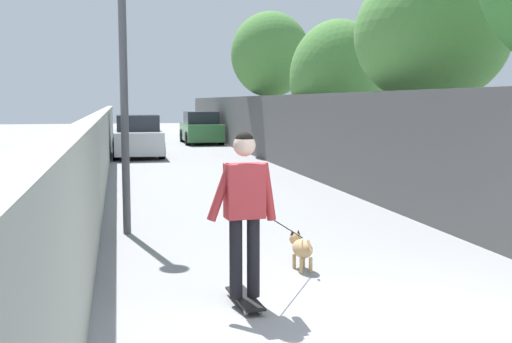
{
  "coord_description": "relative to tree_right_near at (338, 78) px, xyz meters",
  "views": [
    {
      "loc": [
        -4.43,
        2.32,
        2.04
      ],
      "look_at": [
        4.48,
        0.34,
        1.0
      ],
      "focal_mm": 43.57,
      "sensor_mm": 36.0,
      "label": 1
    }
  ],
  "objects": [
    {
      "name": "fence_right",
      "position": [
        -1.0,
        1.27,
        -1.59
      ],
      "size": [
        48.0,
        0.3,
        2.23
      ],
      "primitive_type": "cube",
      "color": "#4C4C4C",
      "rests_on": "ground"
    },
    {
      "name": "car_near",
      "position": [
        5.87,
        5.65,
        -1.99
      ],
      "size": [
        4.05,
        1.8,
        1.54
      ],
      "color": "silver",
      "rests_on": "ground"
    },
    {
      "name": "dog",
      "position": [
        -10.37,
        4.22,
        -2.43
      ],
      "size": [
        1.44,
        1.07,
        1.06
      ],
      "color": "tan",
      "rests_on": "ground"
    },
    {
      "name": "tree_right_near",
      "position": [
        0.0,
        0.0,
        0.0
      ],
      "size": [
        2.86,
        2.86,
        4.42
      ],
      "color": "#473523",
      "rests_on": "ground"
    },
    {
      "name": "skateboard",
      "position": [
        -11.52,
        5.15,
        -2.63
      ],
      "size": [
        0.81,
        0.26,
        0.08
      ],
      "color": "black",
      "rests_on": "ground"
    },
    {
      "name": "wall_left",
      "position": [
        -1.0,
        6.8,
        -1.83
      ],
      "size": [
        48.0,
        0.3,
        1.74
      ],
      "primitive_type": "cube",
      "color": "#999E93",
      "rests_on": "ground"
    },
    {
      "name": "person_skateboarder",
      "position": [
        -11.52,
        5.15,
        -1.65
      ],
      "size": [
        0.25,
        0.71,
        1.66
      ],
      "color": "black",
      "rests_on": "skateboard"
    },
    {
      "name": "tree_right_distant",
      "position": [
        6.0,
        0.57,
        1.1
      ],
      "size": [
        3.03,
        3.03,
        5.44
      ],
      "color": "brown",
      "rests_on": "ground"
    },
    {
      "name": "ground_plane",
      "position": [
        1.0,
        4.03,
        -2.7
      ],
      "size": [
        80.0,
        80.0,
        0.0
      ],
      "primitive_type": "plane",
      "color": "gray"
    },
    {
      "name": "car_far",
      "position": [
        12.54,
        2.42,
        -1.99
      ],
      "size": [
        3.95,
        1.8,
        1.54
      ],
      "color": "#336B38",
      "rests_on": "ground"
    },
    {
      "name": "tree_right_far",
      "position": [
        -5.5,
        -0.02,
        0.69
      ],
      "size": [
        3.18,
        3.18,
        4.85
      ],
      "color": "brown",
      "rests_on": "ground"
    },
    {
      "name": "lamp_post",
      "position": [
        -7.79,
        6.25,
        0.08
      ],
      "size": [
        0.36,
        0.36,
        4.02
      ],
      "color": "#4C4C51",
      "rests_on": "ground"
    }
  ]
}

